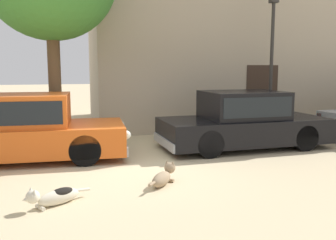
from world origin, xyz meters
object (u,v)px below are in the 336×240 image
at_px(stray_dog_tan, 164,176).
at_px(street_lamp, 272,47).
at_px(parked_sedan_nearest, 25,128).
at_px(parked_sedan_second, 243,120).
at_px(stray_dog_spotted, 54,196).

height_order(stray_dog_tan, street_lamp, street_lamp).
xyz_separation_m(parked_sedan_nearest, stray_dog_tan, (2.52, -2.47, -0.57)).
distance_m(parked_sedan_second, stray_dog_tan, 3.66).
height_order(parked_sedan_second, street_lamp, street_lamp).
xyz_separation_m(stray_dog_tan, street_lamp, (4.21, 3.83, 2.48)).
relative_size(parked_sedan_nearest, stray_dog_spotted, 4.61).
relative_size(parked_sedan_nearest, stray_dog_tan, 5.45).
relative_size(parked_sedan_second, stray_dog_spotted, 4.53).
relative_size(parked_sedan_second, stray_dog_tan, 5.35).
distance_m(stray_dog_spotted, stray_dog_tan, 1.88).
height_order(stray_dog_spotted, stray_dog_tan, stray_dog_tan).
height_order(stray_dog_spotted, street_lamp, street_lamp).
bearing_deg(parked_sedan_nearest, parked_sedan_second, 2.25).
distance_m(parked_sedan_second, street_lamp, 2.83).
bearing_deg(street_lamp, stray_dog_spotted, -143.80).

